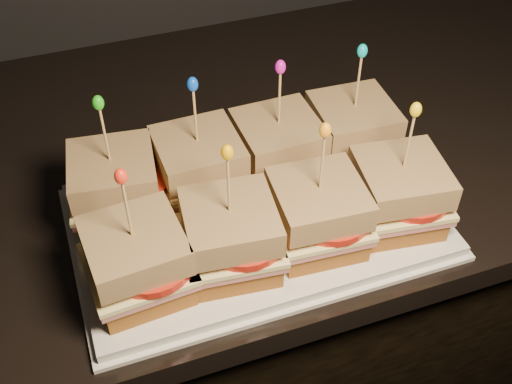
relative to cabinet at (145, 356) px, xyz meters
name	(u,v)px	position (x,y,z in m)	size (l,w,h in m)	color
cabinet	(145,356)	(0.00, 0.00, 0.00)	(2.30, 0.60, 0.83)	black
granite_slab	(106,176)	(0.00, 0.00, 0.43)	(2.34, 0.64, 0.03)	black
platter	(256,220)	(0.15, -0.17, 0.46)	(0.41, 0.26, 0.02)	silver
platter_rim	(256,224)	(0.15, -0.17, 0.45)	(0.43, 0.27, 0.01)	silver
sandwich_0_bread_bot	(119,204)	(0.00, -0.11, 0.48)	(0.09, 0.09, 0.03)	brown
sandwich_0_ham	(117,193)	(0.00, -0.11, 0.50)	(0.10, 0.10, 0.01)	#B66059
sandwich_0_cheese	(116,189)	(0.00, -0.11, 0.51)	(0.10, 0.10, 0.01)	#FFF39B
sandwich_0_tomato	(127,185)	(0.02, -0.12, 0.51)	(0.09, 0.09, 0.01)	red
sandwich_0_bread_top	(112,170)	(0.00, -0.11, 0.53)	(0.09, 0.09, 0.03)	brown
sandwich_0_pick	(105,138)	(0.00, -0.11, 0.58)	(0.00, 0.00, 0.09)	tan
sandwich_0_frill	(98,103)	(0.00, -0.11, 0.62)	(0.01, 0.01, 0.02)	#23A916
sandwich_1_bread_bot	(201,184)	(0.10, -0.11, 0.48)	(0.09, 0.09, 0.03)	brown
sandwich_1_ham	(200,174)	(0.10, -0.11, 0.50)	(0.10, 0.10, 0.01)	#B66059
sandwich_1_cheese	(199,169)	(0.10, -0.11, 0.51)	(0.10, 0.10, 0.01)	#FFF39B
sandwich_1_tomato	(210,166)	(0.11, -0.12, 0.51)	(0.09, 0.09, 0.01)	red
sandwich_1_bread_top	(198,151)	(0.10, -0.11, 0.53)	(0.09, 0.09, 0.03)	brown
sandwich_1_pick	(195,119)	(0.10, -0.11, 0.58)	(0.00, 0.00, 0.09)	tan
sandwich_1_frill	(193,84)	(0.10, -0.11, 0.62)	(0.01, 0.01, 0.02)	blue
sandwich_2_bread_bot	(277,166)	(0.20, -0.11, 0.48)	(0.09, 0.09, 0.03)	brown
sandwich_2_ham	(278,156)	(0.20, -0.11, 0.50)	(0.10, 0.10, 0.01)	#B66059
sandwich_2_cheese	(278,151)	(0.20, -0.11, 0.51)	(0.10, 0.10, 0.01)	#FFF39B
sandwich_2_tomato	(289,147)	(0.21, -0.12, 0.51)	(0.09, 0.09, 0.01)	red
sandwich_2_bread_top	(278,133)	(0.20, -0.11, 0.53)	(0.09, 0.09, 0.03)	brown
sandwich_2_pick	(279,101)	(0.20, -0.11, 0.58)	(0.00, 0.00, 0.09)	tan
sandwich_2_frill	(280,67)	(0.20, -0.11, 0.62)	(0.01, 0.01, 0.02)	#CD13AB
sandwich_3_bread_bot	(350,149)	(0.30, -0.11, 0.48)	(0.09, 0.09, 0.03)	brown
sandwich_3_ham	(351,139)	(0.30, -0.11, 0.50)	(0.10, 0.10, 0.01)	#B66059
sandwich_3_cheese	(351,134)	(0.30, -0.11, 0.51)	(0.10, 0.10, 0.01)	#FFF39B
sandwich_3_tomato	(363,130)	(0.31, -0.12, 0.51)	(0.09, 0.09, 0.01)	red
sandwich_3_bread_top	(354,116)	(0.30, -0.11, 0.53)	(0.09, 0.09, 0.03)	brown
sandwich_3_pick	(358,85)	(0.30, -0.11, 0.58)	(0.00, 0.00, 0.09)	tan
sandwich_3_frill	(362,51)	(0.30, -0.11, 0.62)	(0.01, 0.01, 0.02)	#06B9C0
sandwich_4_bread_bot	(141,279)	(0.00, -0.23, 0.48)	(0.09, 0.09, 0.03)	brown
sandwich_4_ham	(139,269)	(0.00, -0.23, 0.50)	(0.10, 0.10, 0.01)	#B66059
sandwich_4_cheese	(138,264)	(0.00, -0.23, 0.51)	(0.10, 0.10, 0.01)	#FFF39B
sandwich_4_tomato	(150,260)	(0.02, -0.23, 0.51)	(0.09, 0.09, 0.01)	red
sandwich_4_bread_top	(134,246)	(0.00, -0.23, 0.53)	(0.09, 0.09, 0.03)	brown
sandwich_4_pick	(128,213)	(0.00, -0.23, 0.58)	(0.00, 0.00, 0.09)	tan
sandwich_4_frill	(121,177)	(0.00, -0.23, 0.62)	(0.01, 0.01, 0.02)	red
sandwich_5_bread_bot	(231,255)	(0.10, -0.23, 0.48)	(0.09, 0.09, 0.03)	brown
sandwich_5_ham	(231,244)	(0.10, -0.23, 0.50)	(0.10, 0.10, 0.01)	#B66059
sandwich_5_cheese	(231,240)	(0.10, -0.23, 0.51)	(0.10, 0.10, 0.01)	#FFF39B
sandwich_5_tomato	(243,236)	(0.11, -0.23, 0.51)	(0.09, 0.09, 0.01)	red
sandwich_5_bread_top	(230,221)	(0.10, -0.23, 0.53)	(0.09, 0.09, 0.03)	brown
sandwich_5_pick	(229,188)	(0.10, -0.23, 0.58)	(0.00, 0.00, 0.09)	tan
sandwich_5_frill	(227,152)	(0.10, -0.23, 0.62)	(0.01, 0.01, 0.02)	#EEAA02
sandwich_6_bread_bot	(316,232)	(0.20, -0.23, 0.48)	(0.09, 0.09, 0.03)	brown
sandwich_6_ham	(317,222)	(0.20, -0.23, 0.50)	(0.10, 0.10, 0.01)	#B66059
sandwich_6_cheese	(317,217)	(0.20, -0.23, 0.51)	(0.10, 0.10, 0.01)	#FFF39B
sandwich_6_tomato	(330,213)	(0.21, -0.23, 0.51)	(0.09, 0.09, 0.01)	red
sandwich_6_bread_top	(319,199)	(0.20, -0.23, 0.53)	(0.09, 0.09, 0.03)	brown
sandwich_6_pick	(322,166)	(0.20, -0.23, 0.58)	(0.00, 0.00, 0.09)	tan
sandwich_6_frill	(325,130)	(0.20, -0.23, 0.62)	(0.01, 0.01, 0.02)	orange
sandwich_7_bread_bot	(395,211)	(0.30, -0.23, 0.48)	(0.09, 0.09, 0.03)	brown
sandwich_7_ham	(397,200)	(0.30, -0.23, 0.50)	(0.10, 0.10, 0.01)	#B66059
sandwich_7_cheese	(398,196)	(0.30, -0.23, 0.51)	(0.10, 0.10, 0.01)	#FFF39B
sandwich_7_tomato	(411,192)	(0.31, -0.23, 0.51)	(0.09, 0.09, 0.01)	red
sandwich_7_bread_top	(402,177)	(0.30, -0.23, 0.53)	(0.09, 0.09, 0.03)	brown
sandwich_7_pick	(408,145)	(0.30, -0.23, 0.58)	(0.00, 0.00, 0.09)	tan
sandwich_7_frill	(416,110)	(0.30, -0.23, 0.62)	(0.01, 0.01, 0.02)	yellow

